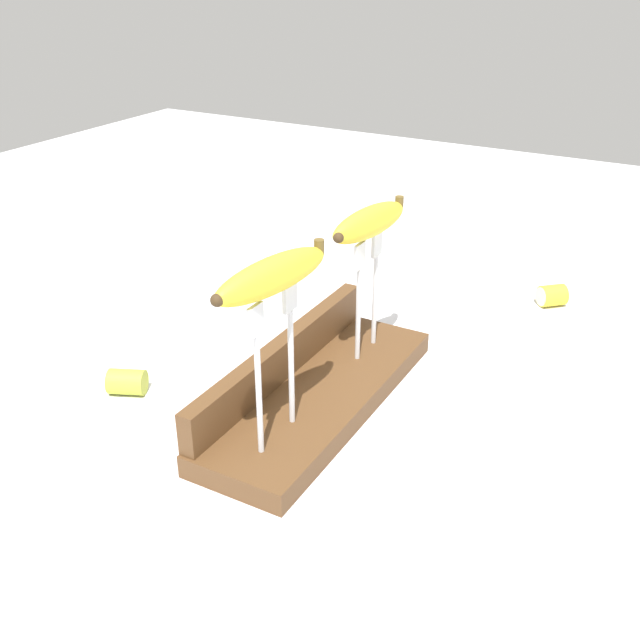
{
  "coord_description": "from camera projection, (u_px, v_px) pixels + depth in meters",
  "views": [
    {
      "loc": [
        -0.74,
        -0.41,
        0.56
      ],
      "look_at": [
        0.0,
        0.0,
        0.13
      ],
      "focal_mm": 41.72,
      "sensor_mm": 36.0,
      "label": 1
    }
  ],
  "objects": [
    {
      "name": "wooden_board",
      "position": [
        320.0,
        396.0,
        1.0
      ],
      "size": [
        0.42,
        0.14,
        0.03
      ],
      "primitive_type": "cube",
      "color": "brown",
      "rests_on": "ground"
    },
    {
      "name": "banana_raised_left",
      "position": [
        272.0,
        275.0,
        0.8
      ],
      "size": [
        0.17,
        0.07,
        0.04
      ],
      "color": "yellow",
      "rests_on": "fork_stand_left"
    },
    {
      "name": "banana_raised_right",
      "position": [
        369.0,
        222.0,
        0.99
      ],
      "size": [
        0.16,
        0.06,
        0.04
      ],
      "color": "yellow",
      "rests_on": "fork_stand_right"
    },
    {
      "name": "ground_plane",
      "position": [
        320.0,
        406.0,
        1.0
      ],
      "size": [
        3.0,
        3.0,
        0.0
      ],
      "primitive_type": "plane",
      "color": "silver"
    },
    {
      "name": "banana_chunk_far",
      "position": [
        552.0,
        295.0,
        1.27
      ],
      "size": [
        0.06,
        0.06,
        0.04
      ],
      "color": "yellow",
      "rests_on": "ground"
    },
    {
      "name": "board_backstop",
      "position": [
        282.0,
        358.0,
        1.0
      ],
      "size": [
        0.42,
        0.02,
        0.06
      ],
      "primitive_type": "cube",
      "color": "brown",
      "rests_on": "wooden_board"
    },
    {
      "name": "fork_fallen_near",
      "position": [
        516.0,
        428.0,
        0.95
      ],
      "size": [
        0.06,
        0.18,
        0.01
      ],
      "color": "silver",
      "rests_on": "ground"
    },
    {
      "name": "fork_stand_left",
      "position": [
        275.0,
        354.0,
        0.84
      ],
      "size": [
        0.1,
        0.01,
        0.19
      ],
      "color": "silver",
      "rests_on": "wooden_board"
    },
    {
      "name": "banana_chunk_near",
      "position": [
        126.0,
        382.0,
        1.02
      ],
      "size": [
        0.05,
        0.06,
        0.04
      ],
      "color": "#B2C138",
      "rests_on": "ground"
    },
    {
      "name": "fork_stand_right",
      "position": [
        367.0,
        284.0,
        1.03
      ],
      "size": [
        0.08,
        0.01,
        0.17
      ],
      "color": "silver",
      "rests_on": "wooden_board"
    },
    {
      "name": "fork_fallen_far",
      "position": [
        280.0,
        271.0,
        1.41
      ],
      "size": [
        0.04,
        0.19,
        0.01
      ],
      "color": "silver",
      "rests_on": "ground"
    }
  ]
}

